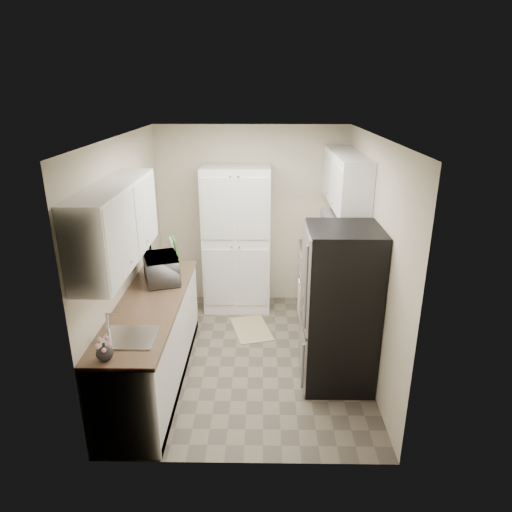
{
  "coord_description": "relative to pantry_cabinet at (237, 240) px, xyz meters",
  "views": [
    {
      "loc": [
        0.15,
        -4.57,
        2.95
      ],
      "look_at": [
        0.08,
        0.15,
        1.2
      ],
      "focal_mm": 32.0,
      "sensor_mm": 36.0,
      "label": 1
    }
  ],
  "objects": [
    {
      "name": "room_shell",
      "position": [
        0.18,
        -1.32,
        0.63
      ],
      "size": [
        2.64,
        3.24,
        2.52
      ],
      "color": "beige",
      "rests_on": "ground"
    },
    {
      "name": "kitchen_mat",
      "position": [
        0.21,
        -0.67,
        -0.99
      ],
      "size": [
        0.6,
        0.78,
        0.01
      ],
      "primitive_type": "cube",
      "rotation": [
        0.0,
        0.0,
        0.26
      ],
      "color": "tan",
      "rests_on": "ground"
    },
    {
      "name": "wine_bottle",
      "position": [
        -0.93,
        -0.98,
        0.09
      ],
      "size": [
        0.08,
        0.08,
        0.33
      ],
      "primitive_type": "cylinder",
      "color": "black",
      "rests_on": "countertop_left"
    },
    {
      "name": "toaster_oven",
      "position": [
        1.24,
        -0.14,
        0.04
      ],
      "size": [
        0.39,
        0.47,
        0.25
      ],
      "primitive_type": "cube",
      "rotation": [
        0.0,
        0.0,
        0.15
      ],
      "color": "silver",
      "rests_on": "countertop_right"
    },
    {
      "name": "electric_range",
      "position": [
        1.17,
        -0.93,
        -0.52
      ],
      "size": [
        0.71,
        0.78,
        1.13
      ],
      "color": "#B7B7BC",
      "rests_on": "ground"
    },
    {
      "name": "refrigerator",
      "position": [
        1.14,
        -1.73,
        -0.15
      ],
      "size": [
        0.7,
        0.72,
        1.7
      ],
      "primitive_type": "cube",
      "color": "#B7B7BC",
      "rests_on": "ground"
    },
    {
      "name": "flower_vase",
      "position": [
        -0.9,
        -2.79,
        -0.01
      ],
      "size": [
        0.14,
        0.14,
        0.14
      ],
      "primitive_type": "imported",
      "rotation": [
        0.0,
        0.0,
        -0.0
      ],
      "color": "white",
      "rests_on": "countertop_left"
    },
    {
      "name": "base_cabinet_right",
      "position": [
        1.19,
        -0.12,
        -0.56
      ],
      "size": [
        0.6,
        0.8,
        0.88
      ],
      "primitive_type": "cube",
      "color": "white",
      "rests_on": "ground"
    },
    {
      "name": "cutting_board",
      "position": [
        -0.71,
        -0.63,
        0.08
      ],
      "size": [
        0.1,
        0.25,
        0.32
      ],
      "primitive_type": "cube",
      "rotation": [
        0.0,
        0.0,
        0.31
      ],
      "color": "green",
      "rests_on": "countertop_left"
    },
    {
      "name": "fruit_basket",
      "position": [
        1.25,
        -0.16,
        0.22
      ],
      "size": [
        0.31,
        0.31,
        0.11
      ],
      "primitive_type": null,
      "rotation": [
        0.0,
        0.0,
        -0.21
      ],
      "color": "gold",
      "rests_on": "toaster_oven"
    },
    {
      "name": "countertop_right",
      "position": [
        1.19,
        -0.12,
        -0.1
      ],
      "size": [
        0.63,
        0.83,
        0.04
      ],
      "primitive_type": "cube",
      "color": "brown",
      "rests_on": "base_cabinet_right"
    },
    {
      "name": "microwave",
      "position": [
        -0.76,
        -1.22,
        0.06
      ],
      "size": [
        0.51,
        0.61,
        0.29
      ],
      "primitive_type": "imported",
      "rotation": [
        0.0,
        0.0,
        1.91
      ],
      "color": "silver",
      "rests_on": "countertop_left"
    },
    {
      "name": "countertop_left",
      "position": [
        -0.79,
        -1.75,
        -0.1
      ],
      "size": [
        0.63,
        2.33,
        0.04
      ],
      "primitive_type": "cube",
      "color": "brown",
      "rests_on": "base_cabinet_left"
    },
    {
      "name": "ground",
      "position": [
        0.2,
        -1.32,
        -1.0
      ],
      "size": [
        3.2,
        3.2,
        0.0
      ],
      "primitive_type": "plane",
      "color": "#665B4C",
      "rests_on": "ground"
    },
    {
      "name": "pantry_cabinet",
      "position": [
        0.0,
        0.0,
        0.0
      ],
      "size": [
        0.9,
        0.55,
        2.0
      ],
      "primitive_type": "cube",
      "color": "white",
      "rests_on": "ground"
    },
    {
      "name": "base_cabinet_left",
      "position": [
        -0.79,
        -1.75,
        -0.56
      ],
      "size": [
        0.6,
        2.3,
        0.88
      ],
      "primitive_type": "cube",
      "color": "white",
      "rests_on": "ground"
    }
  ]
}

